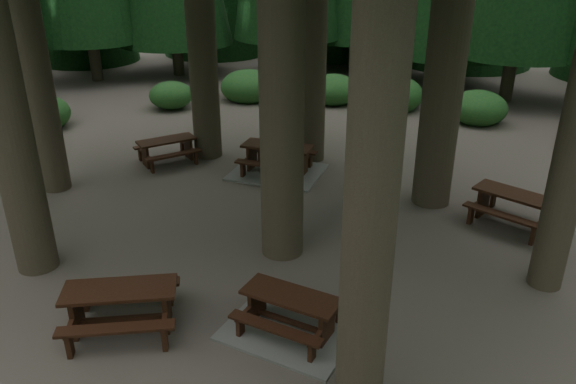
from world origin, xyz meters
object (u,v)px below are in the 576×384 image
Objects in this scene: picnic_table_a at (291,319)px; picnic_table_c at (277,164)px; picnic_table_e at (121,302)px; picnic_table_d at (514,204)px; picnic_table_b at (167,147)px.

picnic_table_c reaches higher than picnic_table_a.
picnic_table_d is at bearing 18.76° from picnic_table_e.
picnic_table_b is (-7.14, 4.20, 0.24)m from picnic_table_a.
picnic_table_a is at bearing -7.78° from picnic_table_e.
picnic_table_b is 0.71× the size of picnic_table_c.
picnic_table_a is 1.12× the size of picnic_table_b.
picnic_table_e is at bearing -115.19° from picnic_table_b.
picnic_table_a is 8.29m from picnic_table_b.
picnic_table_a is at bearing -100.44° from picnic_table_d.
picnic_table_c is 7.09m from picnic_table_e.
picnic_table_e is (1.81, -6.85, 0.24)m from picnic_table_c.
picnic_table_d reaches higher than picnic_table_a.
picnic_table_a is at bearing -95.92° from picnic_table_b.
picnic_table_a is 6.73m from picnic_table_c.
picnic_table_d is at bearing -54.95° from picnic_table_b.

